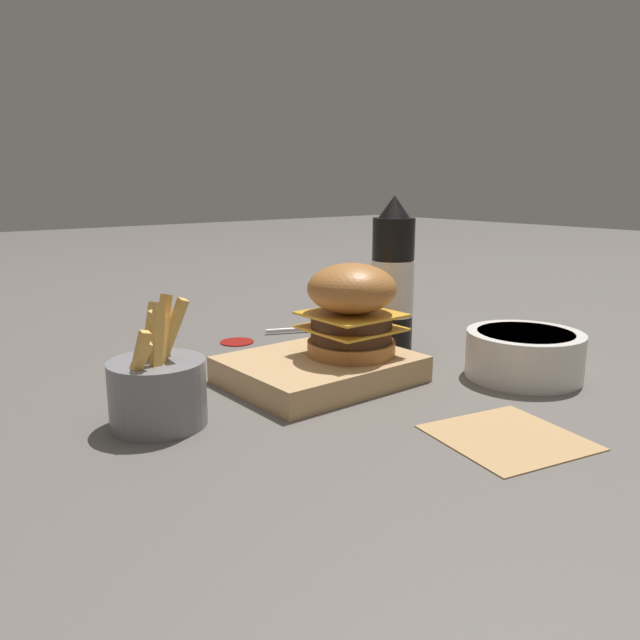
% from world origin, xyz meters
% --- Properties ---
extents(ground_plane, '(6.00, 6.00, 0.00)m').
position_xyz_m(ground_plane, '(0.00, 0.00, 0.00)').
color(ground_plane, '#5B5651').
extents(serving_board, '(0.24, 0.19, 0.03)m').
position_xyz_m(serving_board, '(-0.04, -0.01, 0.02)').
color(serving_board, tan).
rests_on(serving_board, ground_plane).
extents(burger, '(0.12, 0.12, 0.12)m').
position_xyz_m(burger, '(-0.08, 0.01, 0.10)').
color(burger, '#AD6B33').
rests_on(burger, serving_board).
extents(ketchup_bottle, '(0.07, 0.07, 0.24)m').
position_xyz_m(ketchup_bottle, '(-0.22, -0.06, 0.11)').
color(ketchup_bottle, black).
rests_on(ketchup_bottle, ground_plane).
extents(fries_basket, '(0.11, 0.11, 0.14)m').
position_xyz_m(fries_basket, '(0.20, 0.00, 0.04)').
color(fries_basket, slate).
rests_on(fries_basket, ground_plane).
extents(side_bowl, '(0.16, 0.16, 0.06)m').
position_xyz_m(side_bowl, '(-0.26, 0.15, 0.03)').
color(side_bowl, silver).
rests_on(side_bowl, ground_plane).
extents(spoon, '(0.16, 0.08, 0.01)m').
position_xyz_m(spoon, '(-0.24, -0.22, 0.01)').
color(spoon, silver).
rests_on(spoon, ground_plane).
extents(ketchup_puddle, '(0.06, 0.06, 0.00)m').
position_xyz_m(ketchup_puddle, '(-0.06, -0.25, 0.00)').
color(ketchup_puddle, '#9E140F').
rests_on(ketchup_puddle, ground_plane).
extents(parchment_square, '(0.16, 0.16, 0.00)m').
position_xyz_m(parchment_square, '(-0.07, 0.26, 0.00)').
color(parchment_square, tan).
rests_on(parchment_square, ground_plane).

